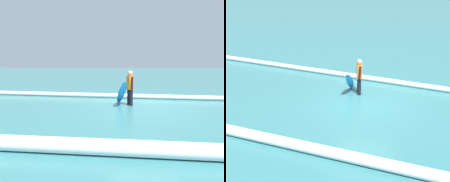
# 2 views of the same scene
# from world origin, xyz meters

# --- Properties ---
(ground_plane) EXTENTS (150.23, 150.23, 0.00)m
(ground_plane) POSITION_xyz_m (0.00, 0.00, 0.00)
(ground_plane) COLOR #337275
(surfer) EXTENTS (0.33, 0.52, 1.49)m
(surfer) POSITION_xyz_m (0.58, -0.89, 0.83)
(surfer) COLOR black
(surfer) RESTS_ON ground_plane
(surfboard) EXTENTS (0.72, 1.54, 1.11)m
(surfboard) POSITION_xyz_m (0.93, -0.71, 0.54)
(surfboard) COLOR #268CE5
(surfboard) RESTS_ON ground_plane
(wave_crest_foreground) EXTENTS (18.90, 0.52, 0.23)m
(wave_crest_foreground) POSITION_xyz_m (0.39, -2.68, 0.11)
(wave_crest_foreground) COLOR white
(wave_crest_foreground) RESTS_ON ground_plane
(wave_crest_midground) EXTENTS (25.16, 1.21, 0.33)m
(wave_crest_midground) POSITION_xyz_m (-0.48, 4.13, 0.16)
(wave_crest_midground) COLOR white
(wave_crest_midground) RESTS_ON ground_plane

